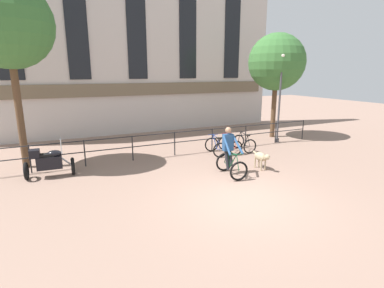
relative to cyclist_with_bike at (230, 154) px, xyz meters
name	(u,v)px	position (x,y,z in m)	size (l,w,h in m)	color
ground_plane	(242,199)	(-0.82, -2.01, -0.76)	(60.00, 60.00, 0.00)	#8E7060
canal_railing	(175,140)	(-0.82, 3.19, -0.05)	(15.05, 0.05, 1.05)	#232326
building_facade	(135,30)	(-0.82, 8.98, 5.11)	(18.00, 0.72, 11.81)	beige
cyclist_with_bike	(230,154)	(0.00, 0.00, 0.00)	(0.78, 1.23, 1.70)	black
dog	(261,157)	(1.39, -0.01, -0.29)	(0.30, 1.03, 0.67)	tan
parked_motorcycle	(49,162)	(-5.83, 2.45, -0.20)	(1.63, 0.70, 1.35)	black
parked_bicycle_near_lamp	(216,147)	(0.88, 2.53, -0.41)	(0.82, 1.20, 0.86)	black
parked_bicycle_mid_left	(230,145)	(1.63, 2.53, -0.41)	(0.71, 1.14, 0.86)	black
parked_bicycle_mid_right	(244,143)	(2.38, 2.53, -0.41)	(0.74, 1.16, 0.86)	black
street_lamp	(280,94)	(4.96, 3.23, 1.75)	(0.28, 0.28, 4.49)	#424247
tree_canalside_left	(7,24)	(-6.66, 4.06, 4.43)	(3.11, 3.11, 6.78)	brown
tree_canalside_right	(277,62)	(5.63, 4.42, 3.32)	(3.03, 3.03, 5.61)	brown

